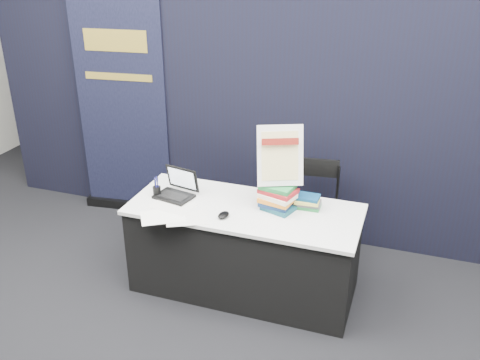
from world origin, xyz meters
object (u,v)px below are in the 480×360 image
display_table (244,249)px  info_sign (280,156)px  pullup_banner (123,118)px  stacking_chair (310,210)px  book_stack_short (308,202)px  book_stack_tall (278,197)px  laptop (176,190)px

display_table → info_sign: bearing=20.4°
info_sign → pullup_banner: size_ratio=0.21×
info_sign → stacking_chair: size_ratio=0.51×
stacking_chair → info_sign: bearing=-115.6°
book_stack_short → stacking_chair: stacking_chair is taller
pullup_banner → display_table: bearing=-37.4°
book_stack_tall → book_stack_short: 0.24m
laptop → book_stack_short: (1.05, 0.15, -0.00)m
book_stack_tall → info_sign: 0.33m
laptop → book_stack_tall: laptop is taller
book_stack_tall → stacking_chair: 0.63m
book_stack_short → stacking_chair: (-0.06, 0.41, -0.29)m
info_sign → display_table: bearing=177.5°
laptop → stacking_chair: 1.17m
pullup_banner → stacking_chair: bearing=-17.3°
book_stack_tall → pullup_banner: size_ratio=0.13×
info_sign → pullup_banner: 2.04m
book_stack_tall → pullup_banner: (-1.84, 0.89, 0.16)m
book_stack_tall → stacking_chair: size_ratio=0.31×
stacking_chair → book_stack_tall: bearing=-114.5°
display_table → book_stack_short: size_ratio=9.72×
book_stack_short → pullup_banner: (-2.05, 0.78, 0.21)m
laptop → info_sign: size_ratio=0.70×
pullup_banner → stacking_chair: size_ratio=2.47×
display_table → book_stack_short: book_stack_short is taller
book_stack_tall → stacking_chair: (0.16, 0.51, -0.34)m
display_table → stacking_chair: size_ratio=1.95×
laptop → info_sign: bearing=16.2°
display_table → pullup_banner: pullup_banner is taller
book_stack_short → laptop: bearing=-172.0°
book_stack_short → stacking_chair: 0.50m
display_table → book_stack_tall: 0.54m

